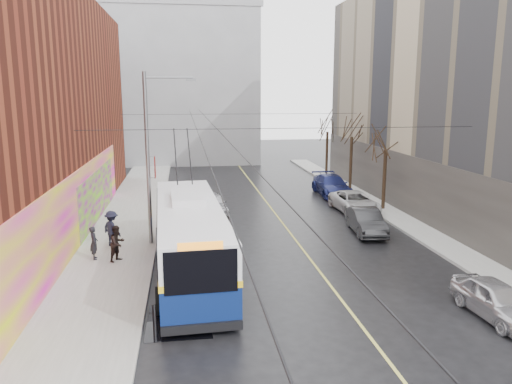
% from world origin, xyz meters
% --- Properties ---
extents(ground, '(140.00, 140.00, 0.00)m').
position_xyz_m(ground, '(0.00, 0.00, 0.00)').
color(ground, black).
rests_on(ground, ground).
extents(sidewalk_left, '(4.00, 60.00, 0.15)m').
position_xyz_m(sidewalk_left, '(-8.00, 12.00, 0.07)').
color(sidewalk_left, gray).
rests_on(sidewalk_left, ground).
extents(sidewalk_right, '(2.00, 60.00, 0.15)m').
position_xyz_m(sidewalk_right, '(9.00, 12.00, 0.07)').
color(sidewalk_right, gray).
rests_on(sidewalk_right, ground).
extents(lane_line, '(0.12, 50.00, 0.01)m').
position_xyz_m(lane_line, '(1.50, 14.00, 0.00)').
color(lane_line, '#BFB74C').
rests_on(lane_line, ground).
extents(building_far, '(20.50, 12.10, 18.00)m').
position_xyz_m(building_far, '(-6.00, 44.99, 9.02)').
color(building_far, gray).
rests_on(building_far, ground).
extents(streetlight_pole, '(2.65, 0.60, 9.00)m').
position_xyz_m(streetlight_pole, '(-6.14, 10.00, 4.85)').
color(streetlight_pole, slate).
rests_on(streetlight_pole, ground).
extents(catenary_wires, '(18.00, 60.00, 0.22)m').
position_xyz_m(catenary_wires, '(-2.54, 14.77, 6.25)').
color(catenary_wires, black).
extents(tree_near, '(3.20, 3.20, 6.40)m').
position_xyz_m(tree_near, '(9.00, 16.00, 4.98)').
color(tree_near, black).
rests_on(tree_near, ground).
extents(tree_mid, '(3.20, 3.20, 6.68)m').
position_xyz_m(tree_mid, '(9.00, 23.00, 5.25)').
color(tree_mid, black).
rests_on(tree_mid, ground).
extents(tree_far, '(3.20, 3.20, 6.57)m').
position_xyz_m(tree_far, '(9.00, 30.00, 5.14)').
color(tree_far, black).
rests_on(tree_far, ground).
extents(puddle, '(2.25, 2.99, 0.01)m').
position_xyz_m(puddle, '(-4.78, 0.80, 0.00)').
color(puddle, black).
rests_on(puddle, ground).
extents(pigeons_flying, '(3.34, 2.53, 2.96)m').
position_xyz_m(pigeons_flying, '(-1.38, 11.39, 7.41)').
color(pigeons_flying, slate).
extents(trolleybus, '(3.46, 12.88, 6.05)m').
position_xyz_m(trolleybus, '(-4.30, 5.67, 1.68)').
color(trolleybus, '#0A1B50').
rests_on(trolleybus, ground).
extents(parked_car_a, '(1.80, 4.01, 1.34)m').
position_xyz_m(parked_car_a, '(6.50, -0.52, 0.67)').
color(parked_car_a, '#BCBBC1').
rests_on(parked_car_a, ground).
extents(parked_car_b, '(1.92, 4.45, 1.42)m').
position_xyz_m(parked_car_b, '(5.80, 10.68, 0.71)').
color(parked_car_b, '#28292B').
rests_on(parked_car_b, ground).
extents(parked_car_c, '(2.52, 5.09, 1.39)m').
position_xyz_m(parked_car_c, '(6.90, 15.85, 0.69)').
color(parked_car_c, '#BCBDBF').
rests_on(parked_car_c, ground).
extents(parked_car_d, '(2.25, 5.50, 1.59)m').
position_xyz_m(parked_car_d, '(7.00, 21.59, 0.80)').
color(parked_car_d, navy).
rests_on(parked_car_d, ground).
extents(following_car, '(2.27, 4.58, 1.50)m').
position_xyz_m(following_car, '(-2.75, 16.35, 0.75)').
color(following_car, '#A8A8AD').
rests_on(following_car, ground).
extents(pedestrian_a, '(0.50, 0.65, 1.60)m').
position_xyz_m(pedestrian_a, '(-8.81, 7.75, 0.95)').
color(pedestrian_a, black).
rests_on(pedestrian_a, sidewalk_left).
extents(pedestrian_b, '(1.02, 1.06, 1.72)m').
position_xyz_m(pedestrian_b, '(-7.66, 7.32, 1.01)').
color(pedestrian_b, black).
rests_on(pedestrian_b, sidewalk_left).
extents(pedestrian_c, '(1.34, 1.34, 1.86)m').
position_xyz_m(pedestrian_c, '(-8.24, 9.76, 1.08)').
color(pedestrian_c, black).
rests_on(pedestrian_c, sidewalk_left).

